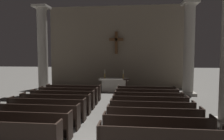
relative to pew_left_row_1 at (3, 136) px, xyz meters
The scene contains 22 objects.
pew_left_row_1 is the anchor object (origin of this frame).
pew_left_row_2 0.97m from the pew_left_row_1, 90.00° to the left, with size 3.37×0.50×0.95m.
pew_left_row_3 1.94m from the pew_left_row_1, 90.00° to the left, with size 3.37×0.50×0.95m.
pew_left_row_4 2.91m from the pew_left_row_1, 90.00° to the left, with size 3.37×0.50×0.95m.
pew_left_row_5 3.88m from the pew_left_row_1, 90.00° to the left, with size 3.37×0.50×0.95m.
pew_left_row_6 4.85m from the pew_left_row_1, 90.00° to the left, with size 3.37×0.50×0.95m.
pew_left_row_7 5.82m from the pew_left_row_1, 90.00° to the left, with size 3.37×0.50×0.95m.
pew_left_row_8 6.79m from the pew_left_row_1, 90.00° to the left, with size 3.37×0.50×0.95m.
pew_right_row_2 4.55m from the pew_left_row_1, 12.31° to the left, with size 3.37×0.50×0.95m.
pew_right_row_3 4.85m from the pew_left_row_1, 23.57° to the left, with size 3.37×0.50×0.95m.
pew_right_row_4 5.31m from the pew_left_row_1, 33.20° to the left, with size 3.37×0.50×0.95m.
pew_right_row_5 5.90m from the pew_left_row_1, 41.11° to the left, with size 3.37×0.50×0.95m.
pew_right_row_6 6.58m from the pew_left_row_1, 47.49° to the left, with size 3.37×0.50×0.95m.
pew_right_row_7 7.32m from the pew_left_row_1, 52.62° to the left, with size 3.37×0.50×0.95m.
pew_right_row_8 8.11m from the pew_left_row_1, 56.78° to the left, with size 3.37×0.50×0.95m.
column_left_second 9.91m from the pew_left_row_1, 108.36° to the left, with size 1.08×1.08×6.37m.
column_right_second 12.03m from the pew_left_row_1, 50.58° to the left, with size 1.08×1.08×6.37m.
altar 10.09m from the pew_left_row_1, 77.27° to the left, with size 2.20×0.90×1.01m.
candlestick_left 9.98m from the pew_left_row_1, 81.20° to the left, with size 0.16×0.16×0.66m.
candlestick_right 10.29m from the pew_left_row_1, 73.46° to the left, with size 0.16×0.16×0.66m.
apse_with_cross 12.64m from the pew_left_row_1, 79.57° to the left, with size 11.61×0.47×6.93m.
lectern 9.22m from the pew_left_row_1, 69.55° to the left, with size 0.44×0.36×1.15m.
Camera 1 is at (1.49, -5.27, 2.79)m, focal length 32.26 mm.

